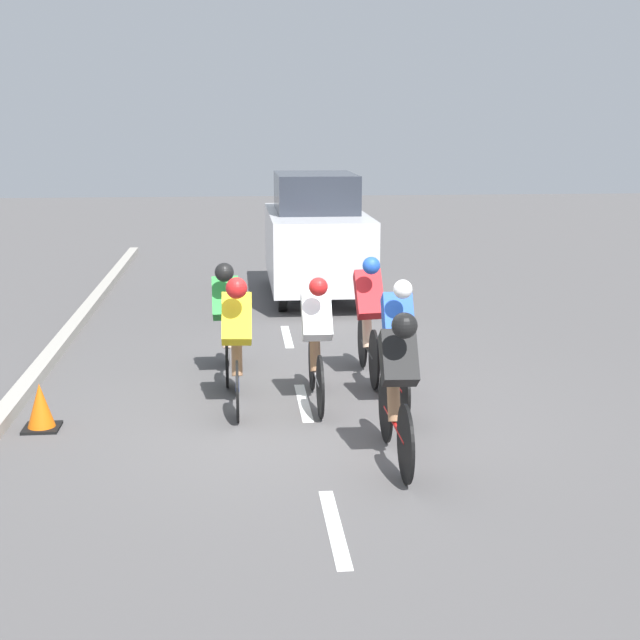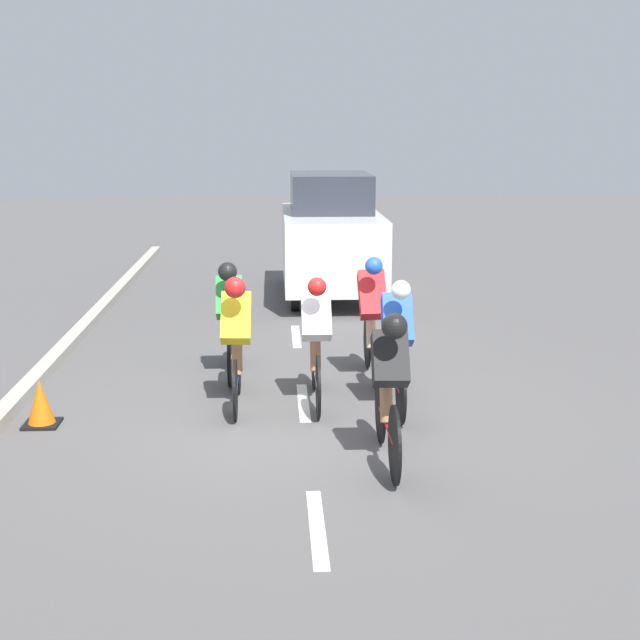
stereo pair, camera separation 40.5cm
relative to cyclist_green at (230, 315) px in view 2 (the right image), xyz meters
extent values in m
plane|color=#565454|center=(-0.86, 1.53, -0.78)|extent=(60.00, 60.00, 0.00)
cube|color=white|center=(-0.86, 4.30, -0.77)|extent=(0.12, 1.40, 0.01)
cube|color=white|center=(-0.86, 1.10, -0.77)|extent=(0.12, 1.40, 0.01)
cube|color=white|center=(-0.86, -2.10, -0.77)|extent=(0.12, 1.40, 0.01)
cube|color=#A8A399|center=(2.34, 1.10, -0.71)|extent=(0.20, 24.52, 0.14)
cylinder|color=black|center=(0.00, -0.58, -0.45)|extent=(0.03, 0.66, 0.66)
cylinder|color=black|center=(0.00, 0.42, -0.45)|extent=(0.03, 0.66, 0.66)
cylinder|color=#B7B7BC|center=(0.00, -0.08, -0.45)|extent=(0.04, 1.00, 0.04)
cylinder|color=#B7B7BC|center=(0.00, -0.26, -0.24)|extent=(0.04, 0.04, 0.42)
cylinder|color=green|center=(0.00, -0.13, -0.35)|extent=(0.07, 0.07, 0.16)
cylinder|color=beige|center=(0.00, -0.16, -0.27)|extent=(0.12, 0.23, 0.36)
cube|color=green|center=(0.00, 0.02, 0.23)|extent=(0.33, 0.45, 0.53)
sphere|color=black|center=(0.01, 0.24, 0.58)|extent=(0.23, 0.23, 0.23)
cylinder|color=black|center=(-1.73, -0.35, -0.42)|extent=(0.03, 0.71, 0.71)
cylinder|color=black|center=(-1.73, 0.63, -0.42)|extent=(0.03, 0.71, 0.71)
cylinder|color=black|center=(-1.73, 0.14, -0.42)|extent=(0.04, 0.98, 0.04)
cylinder|color=black|center=(-1.73, -0.03, -0.21)|extent=(0.04, 0.04, 0.42)
cylinder|color=white|center=(-1.73, 0.09, -0.32)|extent=(0.07, 0.07, 0.16)
cylinder|color=beige|center=(-1.73, 0.07, -0.24)|extent=(0.12, 0.23, 0.36)
cube|color=red|center=(-1.72, 0.24, 0.29)|extent=(0.34, 0.50, 0.60)
sphere|color=blue|center=(-1.71, 0.46, 0.67)|extent=(0.21, 0.21, 0.21)
cylinder|color=black|center=(-1.85, 0.83, -0.45)|extent=(0.03, 0.66, 0.66)
cylinder|color=black|center=(-1.85, 1.88, -0.45)|extent=(0.03, 0.66, 0.66)
cylinder|color=red|center=(-1.85, 1.36, -0.45)|extent=(0.04, 1.05, 0.04)
cylinder|color=red|center=(-1.85, 1.17, -0.24)|extent=(0.04, 0.04, 0.42)
cylinder|color=white|center=(-1.85, 1.31, -0.35)|extent=(0.07, 0.07, 0.16)
cylinder|color=beige|center=(-1.85, 1.28, -0.27)|extent=(0.12, 0.23, 0.36)
cube|color=blue|center=(-1.86, 1.46, 0.25)|extent=(0.33, 0.48, 0.57)
sphere|color=white|center=(-1.86, 1.68, 0.61)|extent=(0.20, 0.20, 0.20)
cylinder|color=black|center=(-1.00, 0.58, -0.44)|extent=(0.03, 0.68, 0.68)
cylinder|color=black|center=(-1.00, 1.63, -0.44)|extent=(0.03, 0.68, 0.68)
cylinder|color=#B7B7BC|center=(-1.00, 1.11, -0.44)|extent=(0.04, 1.05, 0.04)
cylinder|color=#B7B7BC|center=(-1.00, 0.92, -0.23)|extent=(0.04, 0.04, 0.42)
cylinder|color=white|center=(-1.00, 1.06, -0.34)|extent=(0.07, 0.07, 0.16)
cylinder|color=#9E704C|center=(-1.00, 1.03, -0.26)|extent=(0.12, 0.23, 0.36)
cube|color=white|center=(-1.00, 1.21, 0.25)|extent=(0.32, 0.47, 0.55)
sphere|color=red|center=(-1.00, 1.43, 0.60)|extent=(0.20, 0.20, 0.20)
cylinder|color=black|center=(-1.57, 2.41, -0.43)|extent=(0.03, 0.70, 0.70)
cylinder|color=black|center=(-1.57, 3.46, -0.43)|extent=(0.03, 0.70, 0.70)
cylinder|color=red|center=(-1.57, 2.94, -0.43)|extent=(0.04, 1.05, 0.04)
cylinder|color=red|center=(-1.57, 2.75, -0.22)|extent=(0.04, 0.04, 0.42)
cylinder|color=green|center=(-1.57, 2.89, -0.33)|extent=(0.07, 0.07, 0.16)
cylinder|color=#9E704C|center=(-1.57, 2.86, -0.25)|extent=(0.12, 0.23, 0.36)
cube|color=black|center=(-1.58, 3.04, 0.24)|extent=(0.33, 0.44, 0.52)
sphere|color=black|center=(-1.58, 3.26, 0.58)|extent=(0.23, 0.23, 0.23)
cylinder|color=black|center=(-0.12, 0.67, -0.45)|extent=(0.03, 0.65, 0.65)
cylinder|color=black|center=(-0.12, 1.66, -0.45)|extent=(0.03, 0.65, 0.65)
cylinder|color=navy|center=(-0.12, 1.16, -0.45)|extent=(0.04, 0.99, 0.04)
cylinder|color=navy|center=(-0.12, 0.99, -0.24)|extent=(0.04, 0.04, 0.42)
cylinder|color=green|center=(-0.12, 1.11, -0.35)|extent=(0.07, 0.07, 0.16)
cylinder|color=#9E704C|center=(-0.12, 1.09, -0.27)|extent=(0.12, 0.23, 0.36)
cube|color=yellow|center=(-0.13, 1.26, 0.24)|extent=(0.33, 0.48, 0.57)
sphere|color=red|center=(-0.13, 1.48, 0.62)|extent=(0.23, 0.23, 0.23)
cylinder|color=black|center=(-2.25, -3.96, -0.46)|extent=(0.14, 0.64, 0.64)
cylinder|color=black|center=(-0.89, -3.96, -0.46)|extent=(0.14, 0.64, 0.64)
cylinder|color=black|center=(-2.25, -6.35, -0.46)|extent=(0.14, 0.64, 0.64)
cylinder|color=black|center=(-0.89, -6.35, -0.46)|extent=(0.14, 0.64, 0.64)
cube|color=silver|center=(-1.57, -5.16, 0.15)|extent=(1.70, 3.85, 1.22)
cube|color=#2D333D|center=(-1.57, -5.35, 1.10)|extent=(1.39, 2.12, 0.67)
cube|color=black|center=(1.89, 1.75, -0.76)|extent=(0.36, 0.36, 0.03)
cone|color=orange|center=(1.89, 1.75, -0.52)|extent=(0.28, 0.28, 0.46)
camera|label=1|loc=(-0.14, 10.68, 2.29)|focal=50.00mm
camera|label=2|loc=(-0.55, 10.71, 2.29)|focal=50.00mm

